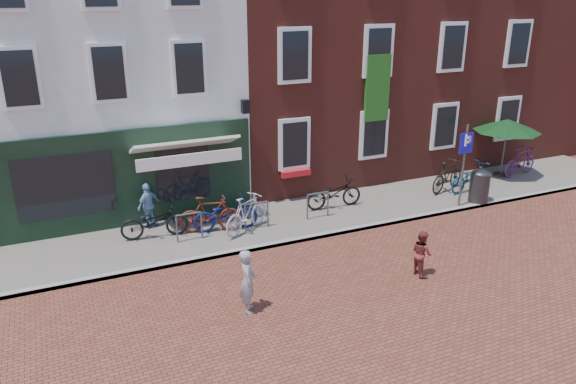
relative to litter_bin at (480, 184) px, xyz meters
name	(u,v)px	position (x,y,z in m)	size (l,w,h in m)	color
ground	(321,239)	(-5.98, -0.30, -0.70)	(80.00, 80.00, 0.00)	brown
sidewalk	(327,213)	(-4.98, 1.20, -0.65)	(24.00, 3.00, 0.10)	slate
building_stucco	(94,59)	(-10.98, 6.70, 3.80)	(8.00, 8.00, 9.00)	silver
building_brick_mid	(287,36)	(-3.98, 6.70, 4.30)	(6.00, 8.00, 10.00)	maroon
building_brick_right	(418,31)	(2.02, 6.70, 4.30)	(6.00, 8.00, 10.00)	maroon
filler_right	(533,38)	(8.52, 6.70, 3.80)	(7.00, 8.00, 9.00)	maroon
litter_bin	(480,184)	(0.00, 0.00, 0.00)	(0.64, 0.64, 1.17)	#303032
parking_sign	(465,155)	(-0.83, -0.06, 1.12)	(0.50, 0.08, 2.69)	#4C4C4F
parasol	(508,123)	(2.65, 1.76, 1.40)	(2.41, 2.41, 2.25)	#4C4C4F
woman	(248,281)	(-9.15, -2.98, 0.04)	(0.54, 0.36, 1.48)	gray
boy	(422,253)	(-4.64, -3.16, -0.11)	(0.57, 0.45, 1.18)	maroon
cafe_person	(148,205)	(-10.32, 2.30, 0.08)	(0.80, 0.33, 1.36)	#7EA2CA
bicycle_0	(154,221)	(-10.33, 1.48, -0.11)	(0.65, 1.88, 0.99)	black
bicycle_1	(210,214)	(-8.77, 1.22, -0.06)	(0.51, 1.82, 1.09)	#5C1D13
bicycle_2	(226,214)	(-8.33, 1.18, -0.11)	(0.65, 1.88, 0.99)	#0B1452
bicycle_3	(247,213)	(-7.79, 0.86, -0.06)	(0.51, 1.82, 1.09)	#B2B2B4
bicycle_4	(334,193)	(-4.63, 1.44, -0.11)	(0.65, 1.88, 0.99)	black
bicycle_5	(448,176)	(-0.30, 1.25, -0.06)	(0.51, 1.82, 1.09)	black
bicycle_6	(471,177)	(0.43, 0.91, -0.11)	(0.65, 1.88, 0.99)	#0C3250
bicycle_7	(520,161)	(3.27, 1.49, -0.06)	(0.51, 1.82, 1.09)	#56204D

